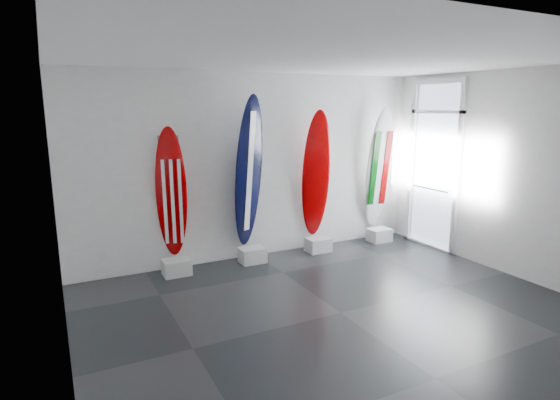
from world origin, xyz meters
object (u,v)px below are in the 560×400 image
surfboard_usa (171,194)px  surfboard_navy (249,173)px  surfboard_italy (379,169)px  surfboard_swiss (316,175)px

surfboard_usa → surfboard_navy: size_ratio=0.81×
surfboard_navy → surfboard_italy: bearing=-19.3°
surfboard_navy → surfboard_italy: 2.58m
surfboard_usa → surfboard_italy: 3.81m
surfboard_swiss → surfboard_italy: size_ratio=0.98×
surfboard_italy → surfboard_navy: bearing=-173.8°
surfboard_swiss → surfboard_italy: 1.33m
surfboard_usa → surfboard_swiss: bearing=16.8°
surfboard_swiss → surfboard_italy: surfboard_italy is taller
surfboard_navy → surfboard_swiss: (1.24, 0.00, -0.12)m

